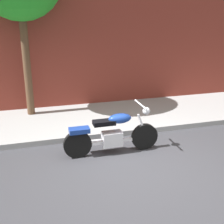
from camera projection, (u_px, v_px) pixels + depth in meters
name	position (u px, v px, depth m)	size (l,w,h in m)	color
ground_plane	(133.00, 166.00, 6.24)	(60.00, 60.00, 0.00)	#38383D
sidewalk	(101.00, 118.00, 8.73)	(25.09, 2.53, 0.14)	#999999
motorcycle	(112.00, 134.00, 6.66)	(2.17, 0.70, 1.11)	black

